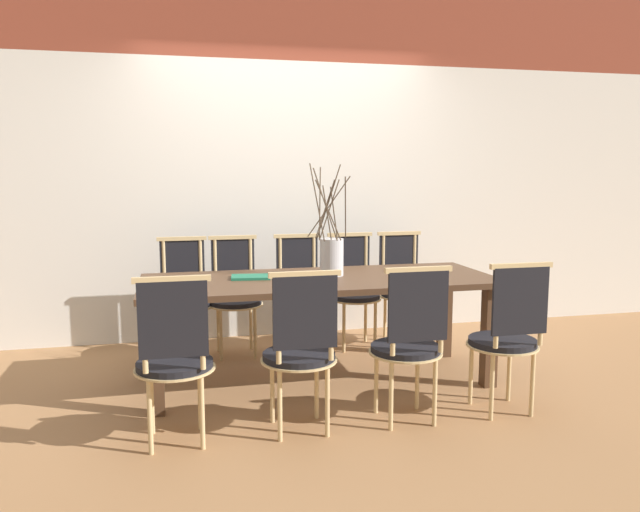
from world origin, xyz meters
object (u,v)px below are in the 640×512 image
at_px(chair_near_center, 409,340).
at_px(book_stack, 251,277).
at_px(vase_centerpiece, 332,255).
at_px(dining_table, 320,291).
at_px(chair_far_center, 300,289).

height_order(chair_near_center, book_stack, chair_near_center).
bearing_deg(vase_centerpiece, chair_near_center, -75.50).
relative_size(vase_centerpiece, book_stack, 2.78).
distance_m(dining_table, book_stack, 0.48).
relative_size(dining_table, vase_centerpiece, 3.08).
height_order(chair_near_center, chair_far_center, same).
bearing_deg(chair_near_center, dining_table, 112.13).
bearing_deg(book_stack, dining_table, -11.40).
xyz_separation_m(chair_near_center, book_stack, (-0.79, 0.90, 0.24)).
relative_size(chair_near_center, chair_far_center, 1.00).
bearing_deg(book_stack, chair_near_center, -48.86).
distance_m(chair_far_center, vase_centerpiece, 0.83).
height_order(dining_table, chair_near_center, chair_near_center).
bearing_deg(chair_near_center, book_stack, 131.14).
bearing_deg(chair_far_center, book_stack, 55.97).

